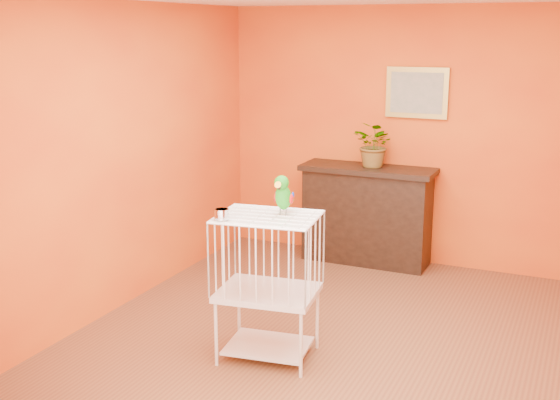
% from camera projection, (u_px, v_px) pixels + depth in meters
% --- Properties ---
extents(ground, '(4.50, 4.50, 0.00)m').
position_uv_depth(ground, '(337.00, 345.00, 5.38)').
color(ground, brown).
rests_on(ground, ground).
extents(room_shell, '(4.50, 4.50, 4.50)m').
position_uv_depth(room_shell, '(341.00, 141.00, 5.01)').
color(room_shell, '#DA5E14').
rests_on(room_shell, ground).
extents(console_cabinet, '(1.36, 0.49, 1.01)m').
position_uv_depth(console_cabinet, '(366.00, 215.00, 7.21)').
color(console_cabinet, black).
rests_on(console_cabinet, ground).
extents(potted_plant, '(0.57, 0.59, 0.36)m').
position_uv_depth(potted_plant, '(374.00, 150.00, 7.00)').
color(potted_plant, '#26722D').
rests_on(potted_plant, console_cabinet).
extents(framed_picture, '(0.62, 0.04, 0.50)m').
position_uv_depth(framed_picture, '(417.00, 93.00, 6.93)').
color(framed_picture, '#A78E3B').
rests_on(framed_picture, room_shell).
extents(birdcage, '(0.77, 0.63, 1.08)m').
position_uv_depth(birdcage, '(268.00, 285.00, 5.07)').
color(birdcage, silver).
rests_on(birdcage, ground).
extents(feed_cup, '(0.10, 0.10, 0.07)m').
position_uv_depth(feed_cup, '(222.00, 214.00, 4.84)').
color(feed_cup, silver).
rests_on(feed_cup, birdcage).
extents(parrot, '(0.14, 0.26, 0.29)m').
position_uv_depth(parrot, '(283.00, 194.00, 4.95)').
color(parrot, '#59544C').
rests_on(parrot, birdcage).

